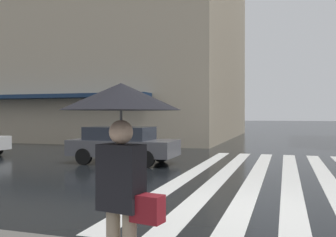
# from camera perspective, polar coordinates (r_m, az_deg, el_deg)

# --- Properties ---
(ground_plane) EXTENTS (220.00, 220.00, 0.00)m
(ground_plane) POSITION_cam_1_polar(r_m,az_deg,el_deg) (7.79, 12.20, -13.38)
(ground_plane) COLOR black
(zebra_crossing) EXTENTS (13.00, 5.50, 0.01)m
(zebra_crossing) POSITION_cam_1_polar(r_m,az_deg,el_deg) (11.68, 15.88, -8.66)
(zebra_crossing) COLOR silver
(zebra_crossing) RESTS_ON ground_plane
(car_dark_grey) EXTENTS (1.85, 4.10, 1.41)m
(car_dark_grey) POSITION_cam_1_polar(r_m,az_deg,el_deg) (14.38, -7.02, -3.88)
(car_dark_grey) COLOR #4C4C51
(car_dark_grey) RESTS_ON ground_plane
(pedestrian_with_floral_umbrella) EXTENTS (1.09, 1.09, 2.02)m
(pedestrian_with_floral_umbrella) POSITION_cam_1_polar(r_m,az_deg,el_deg) (3.38, -7.13, -0.80)
(pedestrian_with_floral_umbrella) COLOR black
(pedestrian_with_floral_umbrella) RESTS_ON sidewalk_pavement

